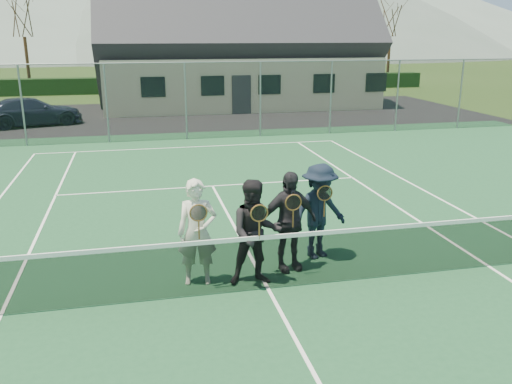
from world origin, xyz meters
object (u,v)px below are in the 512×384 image
(tennis_net, at_px, (268,260))
(clubhouse, at_px, (236,35))
(player_b, at_px, (256,233))
(player_a, at_px, (197,232))
(car_c, at_px, (32,112))
(player_c, at_px, (288,221))
(player_d, at_px, (319,211))

(tennis_net, height_order, clubhouse, clubhouse)
(player_b, bearing_deg, clubhouse, 80.08)
(player_a, bearing_deg, tennis_net, -24.36)
(clubhouse, height_order, player_b, clubhouse)
(car_c, distance_m, player_c, 19.14)
(tennis_net, relative_size, clubhouse, 0.75)
(car_c, xyz_separation_m, tennis_net, (6.56, -18.46, -0.10))
(player_a, distance_m, player_c, 1.63)
(player_b, distance_m, player_d, 1.62)
(tennis_net, xyz_separation_m, clubhouse, (4.00, 24.00, 3.45))
(clubhouse, distance_m, player_b, 24.29)
(player_a, xyz_separation_m, player_b, (0.94, -0.23, -0.00))
(player_c, xyz_separation_m, player_d, (0.70, 0.41, -0.00))
(clubhouse, bearing_deg, player_c, -98.45)
(clubhouse, xyz_separation_m, player_c, (-3.46, -23.31, -3.07))
(car_c, height_order, player_b, player_b)
(car_c, xyz_separation_m, player_b, (6.41, -18.20, 0.28))
(car_c, distance_m, player_b, 19.29)
(player_b, xyz_separation_m, player_d, (1.39, 0.83, -0.00))
(player_a, bearing_deg, player_b, -13.53)
(car_c, bearing_deg, player_b, -178.22)
(player_b, height_order, player_c, same)
(player_a, relative_size, player_d, 1.00)
(car_c, distance_m, tennis_net, 19.59)
(player_a, relative_size, player_b, 1.00)
(player_a, bearing_deg, car_c, 106.95)
(clubhouse, distance_m, player_c, 23.76)
(tennis_net, relative_size, player_b, 6.49)
(player_a, bearing_deg, player_d, 14.65)
(car_c, height_order, player_c, player_c)
(car_c, bearing_deg, clubhouse, -79.98)
(car_c, xyz_separation_m, player_a, (5.48, -17.97, 0.29))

